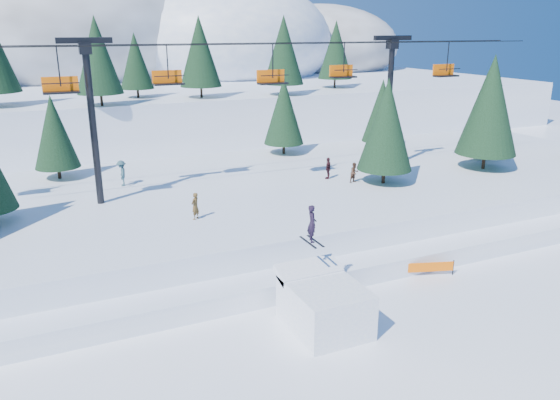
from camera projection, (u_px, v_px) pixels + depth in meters
name	position (u px, v px, depth m)	size (l,w,h in m)	color
ground	(372.00, 346.00, 23.88)	(160.00, 160.00, 0.00)	white
mid_shelf	(233.00, 204.00, 39.14)	(70.00, 22.00, 2.50)	white
berm	(293.00, 265.00, 30.66)	(70.00, 6.00, 1.10)	white
mountain_ridge	(77.00, 54.00, 82.72)	(119.00, 61.19, 26.46)	white
jump_kicker	(324.00, 303.00, 25.08)	(3.17, 4.38, 5.50)	white
chairlift	(247.00, 89.00, 37.26)	(46.00, 3.21, 10.28)	black
conifer_stand	(272.00, 124.00, 38.92)	(62.25, 16.10, 8.96)	black
distant_skiers	(217.00, 176.00, 38.47)	(33.64, 10.11, 1.84)	#39191E
banner_near	(429.00, 267.00, 30.43)	(2.73, 0.91, 0.90)	black
banner_far	(461.00, 242.00, 34.02)	(2.86, 0.16, 0.90)	black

